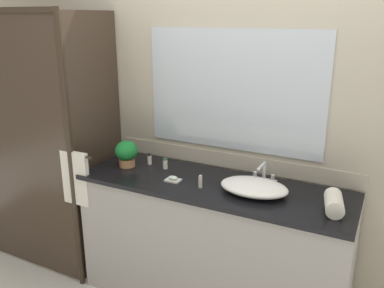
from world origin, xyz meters
The scene contains 11 objects.
wall_back_with_mirror centered at (0.00, 0.34, 1.30)m, with size 4.40×0.06×2.60m.
vanity_cabinet centered at (0.00, 0.01, 0.45)m, with size 1.80×0.58×0.90m.
shower_enclosure centered at (-1.27, -0.19, 1.02)m, with size 1.20×0.59×2.00m.
sink_basin centered at (0.28, -0.02, 0.94)m, with size 0.42×0.29×0.08m, color white.
faucet centered at (0.28, 0.18, 0.95)m, with size 0.17×0.15×0.14m.
potted_plant centered at (-0.69, 0.02, 1.00)m, with size 0.16×0.16×0.19m.
soap_dish centered at (-0.25, -0.08, 0.91)m, with size 0.10×0.07×0.04m.
amenity_bottle_conditioner centered at (-0.04, -0.09, 0.94)m, with size 0.02×0.02×0.08m.
amenity_bottle_body_wash centered at (-0.56, 0.12, 0.94)m, with size 0.03×0.03×0.08m.
amenity_bottle_lotion centered at (-0.41, 0.10, 0.94)m, with size 0.03×0.03×0.08m.
rolled_towel_near_edge centered at (0.76, -0.05, 0.95)m, with size 0.10×0.10×0.22m, color silver.
Camera 1 is at (0.97, -2.22, 1.94)m, focal length 37.67 mm.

